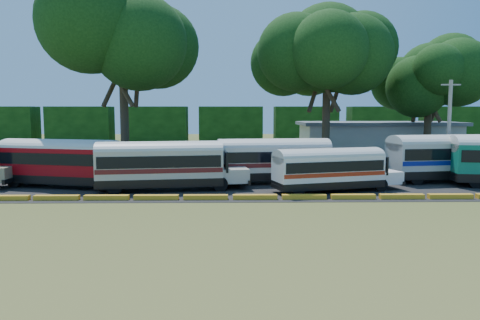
{
  "coord_description": "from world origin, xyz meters",
  "views": [
    {
      "loc": [
        0.06,
        -27.03,
        5.41
      ],
      "look_at": [
        0.68,
        6.0,
        1.89
      ],
      "focal_mm": 35.0,
      "sensor_mm": 36.0,
      "label": 1
    }
  ],
  "objects_px": {
    "bus_cream_west": "(163,163)",
    "tree_west": "(122,31)",
    "bus_white_red": "(331,167)",
    "bus_red": "(63,160)"
  },
  "relations": [
    {
      "from": "bus_cream_west",
      "to": "tree_west",
      "type": "bearing_deg",
      "value": 104.64
    },
    {
      "from": "bus_white_red",
      "to": "bus_red",
      "type": "bearing_deg",
      "value": 157.52
    },
    {
      "from": "bus_white_red",
      "to": "tree_west",
      "type": "xyz_separation_m",
      "value": [
        -16.69,
        13.75,
        11.05
      ]
    },
    {
      "from": "bus_white_red",
      "to": "tree_west",
      "type": "height_order",
      "value": "tree_west"
    },
    {
      "from": "bus_red",
      "to": "bus_cream_west",
      "type": "bearing_deg",
      "value": 3.21
    },
    {
      "from": "bus_red",
      "to": "bus_cream_west",
      "type": "distance_m",
      "value": 7.39
    },
    {
      "from": "bus_red",
      "to": "bus_white_red",
      "type": "bearing_deg",
      "value": 7.99
    },
    {
      "from": "bus_red",
      "to": "bus_cream_west",
      "type": "xyz_separation_m",
      "value": [
        7.24,
        -1.5,
        -0.06
      ]
    },
    {
      "from": "bus_cream_west",
      "to": "bus_white_red",
      "type": "bearing_deg",
      "value": -12.04
    },
    {
      "from": "bus_white_red",
      "to": "tree_west",
      "type": "bearing_deg",
      "value": 124.98
    }
  ]
}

